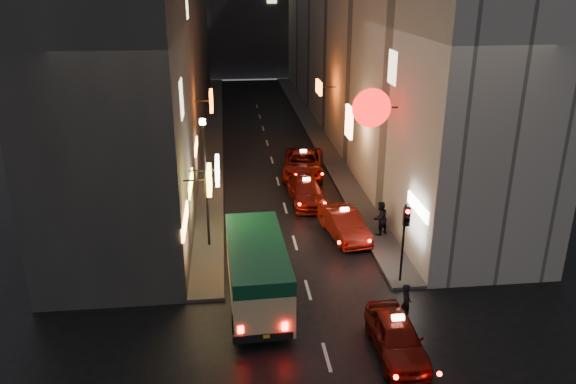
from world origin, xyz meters
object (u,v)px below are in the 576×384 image
object	(u,v)px
taxi_near	(397,333)
lamp_post	(205,175)
minibus	(257,266)
pedestrian_crossing	(406,301)
traffic_light	(405,228)

from	to	relation	value
taxi_near	lamp_post	xyz separation A→B (m)	(-6.64, 9.00, 2.94)
minibus	pedestrian_crossing	xyz separation A→B (m)	(5.46, -2.00, -0.74)
lamp_post	traffic_light	bearing A→B (deg)	-28.91
minibus	taxi_near	bearing A→B (deg)	-38.83
minibus	lamp_post	bearing A→B (deg)	111.06
taxi_near	pedestrian_crossing	bearing A→B (deg)	63.20
lamp_post	minibus	bearing A→B (deg)	-68.94
taxi_near	pedestrian_crossing	world-z (taller)	pedestrian_crossing
pedestrian_crossing	lamp_post	world-z (taller)	lamp_post
taxi_near	traffic_light	bearing A→B (deg)	70.77
traffic_light	lamp_post	xyz separation A→B (m)	(-8.20, 4.53, 1.04)
pedestrian_crossing	lamp_post	bearing A→B (deg)	54.12
taxi_near	pedestrian_crossing	xyz separation A→B (m)	(0.86, 1.70, 0.16)
pedestrian_crossing	traffic_light	bearing A→B (deg)	-5.85
minibus	lamp_post	xyz separation A→B (m)	(-2.04, 5.30, 2.03)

